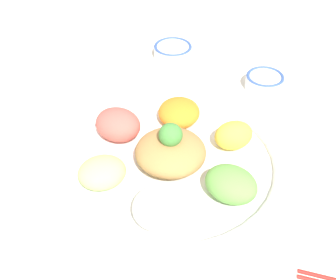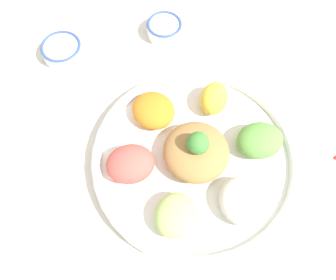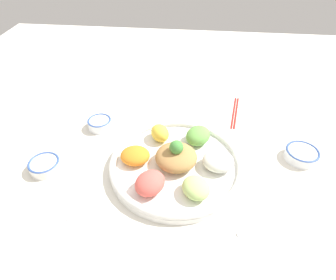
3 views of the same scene
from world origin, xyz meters
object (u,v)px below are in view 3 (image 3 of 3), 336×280
sauce_bowl_red (99,123)px  sauce_bowl_dark (44,165)px  rice_bowl_blue (301,154)px  serving_spoon_extra (68,220)px  salad_platter (175,162)px  serving_spoon_main (267,230)px  chopsticks_pair_near (234,112)px

sauce_bowl_red → sauce_bowl_dark: sauce_bowl_red is taller
sauce_bowl_red → sauce_bowl_dark: size_ratio=0.91×
rice_bowl_blue → serving_spoon_extra: size_ratio=0.75×
serving_spoon_extra → salad_platter: bearing=-62.3°
sauce_bowl_dark → salad_platter: bearing=-83.3°
sauce_bowl_dark → serving_spoon_main: sauce_bowl_dark is taller
serving_spoon_main → serving_spoon_extra: (-0.03, 0.52, -0.00)m
salad_platter → sauce_bowl_dark: 0.41m
serving_spoon_extra → sauce_bowl_red: bearing=-7.4°
rice_bowl_blue → serving_spoon_extra: 0.73m
sauce_bowl_dark → chopsticks_pair_near: size_ratio=0.45×
salad_platter → chopsticks_pair_near: (0.32, -0.20, -0.02)m
salad_platter → rice_bowl_blue: (0.09, -0.40, -0.01)m
serving_spoon_extra → sauce_bowl_dark: bearing=27.3°
serving_spoon_main → sauce_bowl_dark: bearing=-26.9°
chopsticks_pair_near → salad_platter: bearing=156.3°
salad_platter → rice_bowl_blue: salad_platter is taller
serving_spoon_main → serving_spoon_extra: bearing=-11.5°
rice_bowl_blue → serving_spoon_extra: bearing=114.8°
chopsticks_pair_near → serving_spoon_extra: bearing=147.8°
sauce_bowl_red → chopsticks_pair_near: sauce_bowl_red is taller
sauce_bowl_red → serving_spoon_extra: bearing=-175.6°
sauce_bowl_red → rice_bowl_blue: 0.70m
sauce_bowl_red → serving_spoon_main: bearing=-124.0°
chopsticks_pair_near → serving_spoon_main: 0.52m
salad_platter → sauce_bowl_red: bearing=59.3°
rice_bowl_blue → chopsticks_pair_near: bearing=39.1°
salad_platter → sauce_bowl_red: size_ratio=4.79×
rice_bowl_blue → chopsticks_pair_near: rice_bowl_blue is taller
salad_platter → chopsticks_pair_near: 0.38m
rice_bowl_blue → chopsticks_pair_near: size_ratio=0.49×
sauce_bowl_red → chopsticks_pair_near: bearing=-73.6°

